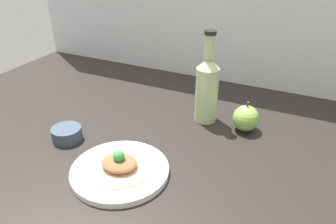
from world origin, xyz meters
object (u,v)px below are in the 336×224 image
Objects in this scene: apple at (246,118)px; plated_food at (119,164)px; plate at (120,170)px; dipping_bowl at (67,134)px; cider_bottle at (207,87)px.

plated_food is at bearing -124.03° from apple.
dipping_bowl reaches higher than plate.
plated_food is 38.30cm from cider_bottle.
cider_bottle is at bearing 74.11° from plate.
plate is 38.79cm from cider_bottle.
dipping_bowl is (-46.72, -28.26, -2.17)cm from apple.
dipping_bowl is at bearing 163.60° from plated_food.
dipping_bowl is at bearing -138.81° from cider_bottle.
cider_bottle is 45.26cm from dipping_bowl.
plated_food is 1.82× the size of dipping_bowl.
apple is at bearing 31.17° from dipping_bowl.
cider_bottle reaches higher than plate.
apple reaches higher than plated_food.
cider_bottle reaches higher than apple.
dipping_bowl is (-23.05, 6.78, -1.11)cm from plated_food.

